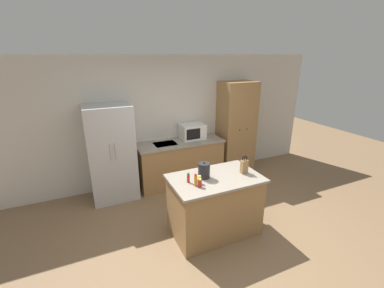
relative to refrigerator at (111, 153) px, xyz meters
name	(u,v)px	position (x,y,z in m)	size (l,w,h in m)	color
ground_plane	(217,243)	(1.14, -1.97, -0.89)	(14.00, 14.00, 0.00)	#846647
wall_back	(164,121)	(1.14, 0.36, 0.41)	(7.20, 0.06, 2.60)	beige
refrigerator	(111,153)	(0.00, 0.00, 0.00)	(0.81, 0.69, 1.78)	#B7BABC
back_counter	(180,162)	(1.36, 0.02, -0.43)	(1.79, 0.66, 0.91)	#9E7547
pantry_cabinet	(236,128)	(2.74, 0.06, 0.14)	(0.76, 0.57, 2.06)	#9E7547
kitchen_island	(215,205)	(1.23, -1.70, -0.43)	(1.32, 0.81, 0.92)	#9E7547
microwave	(192,131)	(1.68, 0.11, 0.18)	(0.50, 0.40, 0.31)	white
knife_block	(244,166)	(1.69, -1.75, 0.14)	(0.10, 0.07, 0.29)	#9E7547
spice_bottle_tall_dark	(188,178)	(0.81, -1.68, 0.10)	(0.04, 0.04, 0.14)	#B2281E
spice_bottle_short_red	(196,180)	(0.86, -1.81, 0.11)	(0.04, 0.04, 0.17)	orange
spice_bottle_amber_oil	(200,180)	(0.94, -1.78, 0.09)	(0.05, 0.05, 0.12)	beige
spice_bottle_green_herb	(200,183)	(0.90, -1.86, 0.09)	(0.06, 0.06, 0.12)	#B2281E
kettle	(204,170)	(1.08, -1.64, 0.15)	(0.17, 0.17, 0.25)	#232326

